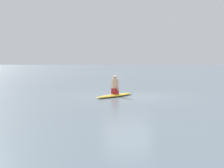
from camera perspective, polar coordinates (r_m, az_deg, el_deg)
name	(u,v)px	position (r m, az deg, el deg)	size (l,w,h in m)	color
ground_plane	(128,97)	(18.03, 2.67, -2.16)	(400.00, 400.00, 0.00)	slate
surfboard	(115,95)	(18.01, 0.52, -1.94)	(3.10, 0.60, 0.14)	gold
person_paddler	(115,86)	(17.96, 0.52, -0.27)	(0.43, 0.42, 1.01)	#A51E23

